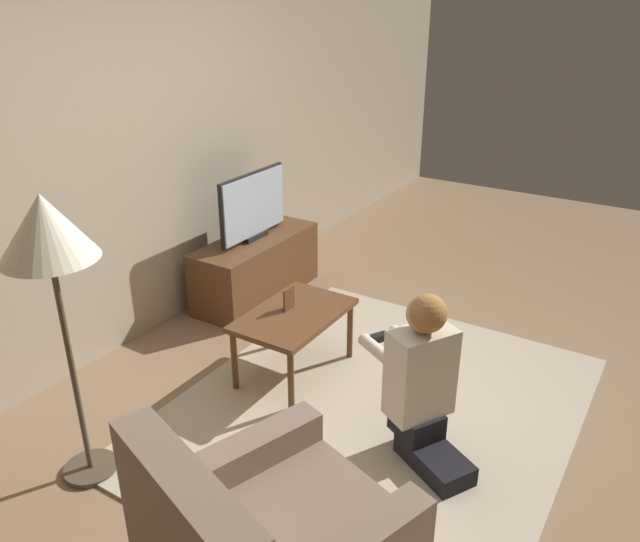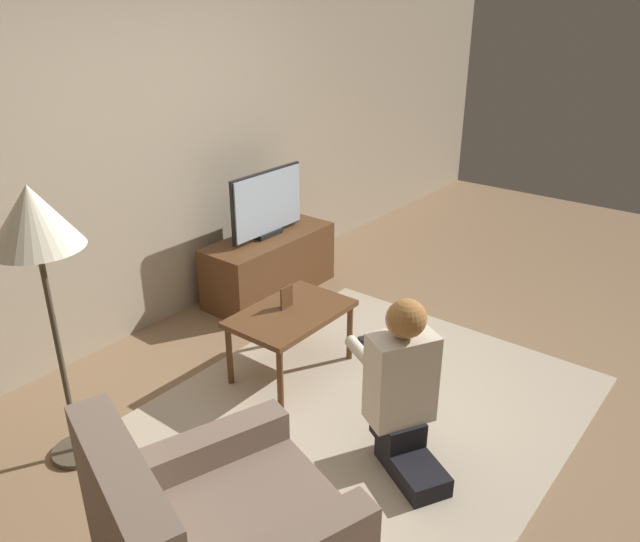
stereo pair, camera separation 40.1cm
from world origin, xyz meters
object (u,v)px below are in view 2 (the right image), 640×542
person_kneeling (402,384)px  floor_lamp (35,229)px  coffee_table (291,319)px  tv (267,204)px

person_kneeling → floor_lamp: bearing=-23.8°
coffee_table → person_kneeling: size_ratio=0.83×
person_kneeling → coffee_table: bearing=-76.7°
tv → floor_lamp: 2.26m
tv → floor_lamp: size_ratio=0.50×
floor_lamp → person_kneeling: floor_lamp is taller
tv → floor_lamp: (-2.14, -0.53, 0.52)m
floor_lamp → person_kneeling: size_ratio=1.60×
coffee_table → person_kneeling: person_kneeling is taller
tv → person_kneeling: bearing=-119.6°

